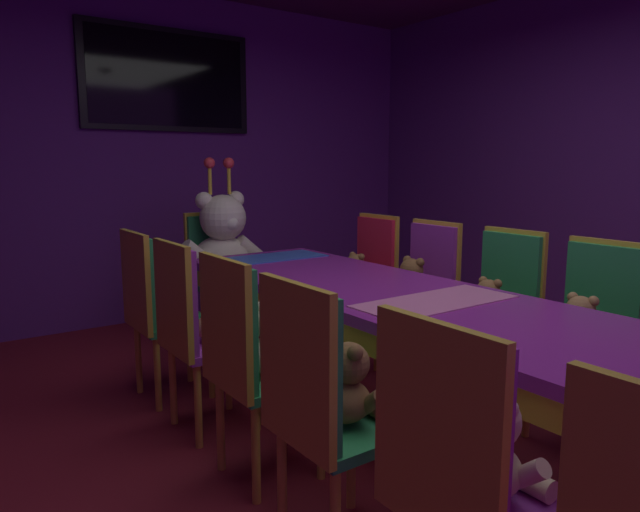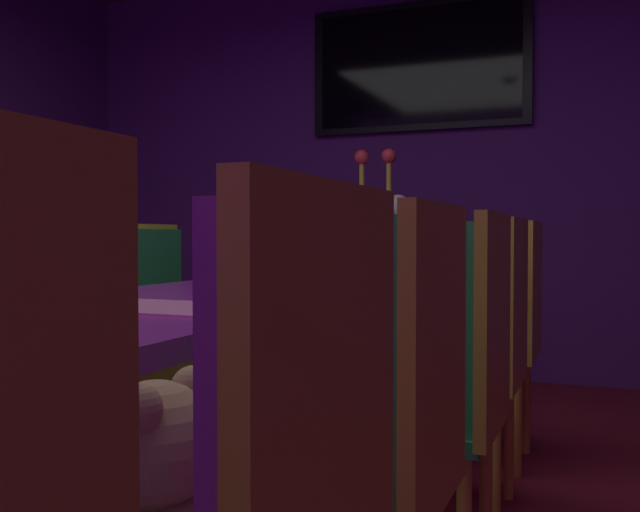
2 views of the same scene
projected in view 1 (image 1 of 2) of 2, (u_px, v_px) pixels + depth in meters
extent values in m
plane|color=maroon|center=(431.00, 456.00, 2.72)|extent=(7.90, 7.90, 0.00)
cube|color=#59267F|center=(167.00, 158.00, 5.07)|extent=(5.20, 0.12, 2.80)
cube|color=purple|center=(436.00, 307.00, 2.61)|extent=(0.90, 3.50, 0.05)
cube|color=gold|center=(435.00, 324.00, 2.62)|extent=(0.88, 3.43, 0.10)
cylinder|color=#4C3826|center=(308.00, 306.00, 4.15)|extent=(0.07, 0.07, 0.69)
cylinder|color=#4C3826|center=(210.00, 323.00, 3.71)|extent=(0.07, 0.07, 0.69)
cube|color=pink|center=(436.00, 301.00, 2.60)|extent=(0.77, 0.32, 0.01)
cube|color=blue|center=(267.00, 258.00, 3.80)|extent=(0.77, 0.32, 0.01)
cube|color=purple|center=(484.00, 505.00, 1.57)|extent=(0.40, 0.40, 0.04)
cube|color=purple|center=(441.00, 429.00, 1.43)|extent=(0.05, 0.38, 0.50)
cube|color=gold|center=(435.00, 431.00, 1.41)|extent=(0.03, 0.41, 0.55)
ellipsoid|color=beige|center=(486.00, 470.00, 1.55)|extent=(0.19, 0.19, 0.15)
sphere|color=beige|center=(492.00, 420.00, 1.54)|extent=(0.15, 0.15, 0.15)
sphere|color=#FDDCAD|center=(504.00, 419.00, 1.57)|extent=(0.06, 0.06, 0.06)
sphere|color=beige|center=(472.00, 394.00, 1.57)|extent=(0.06, 0.06, 0.06)
sphere|color=beige|center=(508.00, 409.00, 1.48)|extent=(0.06, 0.06, 0.06)
cylinder|color=beige|center=(468.00, 447.00, 1.65)|extent=(0.05, 0.13, 0.13)
cylinder|color=beige|center=(526.00, 475.00, 1.50)|extent=(0.05, 0.13, 0.13)
cylinder|color=beige|center=(499.00, 466.00, 1.67)|extent=(0.06, 0.14, 0.06)
cylinder|color=beige|center=(529.00, 481.00, 1.59)|extent=(0.06, 0.14, 0.06)
cube|color=#268C4C|center=(345.00, 428.00, 2.03)|extent=(0.40, 0.40, 0.04)
cube|color=#268C4C|center=(301.00, 365.00, 1.88)|extent=(0.05, 0.38, 0.50)
cube|color=gold|center=(296.00, 366.00, 1.87)|extent=(0.03, 0.41, 0.55)
cylinder|color=gold|center=(351.00, 458.00, 2.28)|extent=(0.04, 0.04, 0.42)
cylinder|color=gold|center=(408.00, 495.00, 2.03)|extent=(0.04, 0.04, 0.42)
cylinder|color=gold|center=(282.00, 483.00, 2.10)|extent=(0.04, 0.04, 0.42)
ellipsoid|color=brown|center=(345.00, 401.00, 2.01)|extent=(0.18, 0.18, 0.15)
sphere|color=brown|center=(349.00, 363.00, 2.00)|extent=(0.15, 0.15, 0.15)
sphere|color=#99663C|center=(360.00, 363.00, 2.03)|extent=(0.06, 0.06, 0.06)
sphere|color=brown|center=(335.00, 345.00, 2.03)|extent=(0.06, 0.06, 0.06)
sphere|color=brown|center=(355.00, 353.00, 1.94)|extent=(0.06, 0.06, 0.06)
cylinder|color=brown|center=(337.00, 386.00, 2.10)|extent=(0.05, 0.13, 0.12)
cylinder|color=brown|center=(370.00, 403.00, 1.96)|extent=(0.05, 0.13, 0.12)
cylinder|color=brown|center=(362.00, 402.00, 2.13)|extent=(0.06, 0.14, 0.06)
cylinder|color=brown|center=(380.00, 411.00, 2.05)|extent=(0.06, 0.14, 0.06)
cube|color=#268C4C|center=(269.00, 378.00, 2.50)|extent=(0.40, 0.40, 0.04)
cube|color=#268C4C|center=(230.00, 324.00, 2.35)|extent=(0.05, 0.38, 0.50)
cube|color=gold|center=(225.00, 325.00, 2.34)|extent=(0.03, 0.41, 0.55)
cylinder|color=gold|center=(282.00, 407.00, 2.75)|extent=(0.04, 0.04, 0.42)
cylinder|color=gold|center=(321.00, 433.00, 2.50)|extent=(0.04, 0.04, 0.42)
cylinder|color=gold|center=(220.00, 425.00, 2.57)|extent=(0.04, 0.04, 0.42)
cylinder|color=gold|center=(256.00, 454.00, 2.31)|extent=(0.04, 0.04, 0.42)
ellipsoid|color=beige|center=(269.00, 355.00, 2.48)|extent=(0.19, 0.19, 0.15)
sphere|color=beige|center=(272.00, 323.00, 2.47)|extent=(0.15, 0.15, 0.15)
sphere|color=#FDDCAD|center=(282.00, 324.00, 2.50)|extent=(0.06, 0.06, 0.06)
sphere|color=beige|center=(261.00, 308.00, 2.50)|extent=(0.06, 0.06, 0.06)
sphere|color=beige|center=(275.00, 313.00, 2.40)|extent=(0.06, 0.06, 0.06)
cylinder|color=beige|center=(266.00, 344.00, 2.58)|extent=(0.05, 0.14, 0.13)
cylinder|color=beige|center=(289.00, 356.00, 2.42)|extent=(0.05, 0.14, 0.13)
cylinder|color=beige|center=(288.00, 358.00, 2.60)|extent=(0.07, 0.14, 0.07)
cylinder|color=beige|center=(300.00, 364.00, 2.52)|extent=(0.07, 0.14, 0.07)
cube|color=purple|center=(213.00, 345.00, 2.95)|extent=(0.40, 0.40, 0.04)
cube|color=purple|center=(177.00, 298.00, 2.81)|extent=(0.05, 0.38, 0.50)
cube|color=gold|center=(173.00, 299.00, 2.80)|extent=(0.03, 0.41, 0.55)
cylinder|color=gold|center=(228.00, 373.00, 3.21)|extent=(0.04, 0.04, 0.42)
cylinder|color=gold|center=(257.00, 391.00, 2.95)|extent=(0.04, 0.04, 0.42)
cylinder|color=gold|center=(173.00, 385.00, 3.03)|extent=(0.04, 0.04, 0.42)
cylinder|color=gold|center=(198.00, 406.00, 2.77)|extent=(0.04, 0.04, 0.42)
ellipsoid|color=#9E7247|center=(213.00, 327.00, 2.94)|extent=(0.17, 0.17, 0.14)
sphere|color=#9E7247|center=(215.00, 303.00, 2.93)|extent=(0.14, 0.14, 0.14)
sphere|color=tan|center=(223.00, 304.00, 2.96)|extent=(0.05, 0.05, 0.05)
sphere|color=#9E7247|center=(207.00, 292.00, 2.95)|extent=(0.05, 0.05, 0.05)
sphere|color=#9E7247|center=(216.00, 295.00, 2.87)|extent=(0.05, 0.05, 0.05)
cylinder|color=#9E7247|center=(212.00, 320.00, 3.03)|extent=(0.05, 0.12, 0.11)
cylinder|color=#9E7247|center=(226.00, 327.00, 2.89)|extent=(0.05, 0.12, 0.11)
cylinder|color=#9E7247|center=(229.00, 330.00, 3.05)|extent=(0.06, 0.13, 0.06)
cylinder|color=#9E7247|center=(237.00, 334.00, 2.97)|extent=(0.06, 0.13, 0.06)
cube|color=#268C4C|center=(173.00, 323.00, 3.37)|extent=(0.40, 0.40, 0.04)
cube|color=#268C4C|center=(140.00, 281.00, 3.22)|extent=(0.05, 0.38, 0.50)
cube|color=gold|center=(136.00, 281.00, 3.21)|extent=(0.03, 0.41, 0.55)
cylinder|color=gold|center=(189.00, 349.00, 3.63)|extent=(0.04, 0.04, 0.42)
cylinder|color=gold|center=(211.00, 363.00, 3.37)|extent=(0.04, 0.04, 0.42)
cylinder|color=gold|center=(138.00, 359.00, 3.44)|extent=(0.04, 0.04, 0.42)
cylinder|color=gold|center=(158.00, 374.00, 3.18)|extent=(0.04, 0.04, 0.42)
cube|color=#268C4C|center=(579.00, 354.00, 2.81)|extent=(0.40, 0.40, 0.04)
cube|color=#268C4C|center=(603.00, 295.00, 2.87)|extent=(0.05, 0.38, 0.50)
cube|color=gold|center=(605.00, 295.00, 2.88)|extent=(0.03, 0.41, 0.55)
cylinder|color=gold|center=(564.00, 382.00, 3.07)|extent=(0.04, 0.04, 0.42)
cylinder|color=gold|center=(625.00, 402.00, 2.81)|extent=(0.04, 0.04, 0.42)
cylinder|color=gold|center=(528.00, 396.00, 2.89)|extent=(0.04, 0.04, 0.42)
cylinder|color=gold|center=(589.00, 419.00, 2.63)|extent=(0.04, 0.04, 0.42)
ellipsoid|color=#9E7247|center=(580.00, 335.00, 2.80)|extent=(0.17, 0.17, 0.14)
sphere|color=#9E7247|center=(580.00, 310.00, 2.77)|extent=(0.14, 0.14, 0.14)
sphere|color=tan|center=(575.00, 314.00, 2.74)|extent=(0.05, 0.05, 0.05)
sphere|color=#9E7247|center=(593.00, 301.00, 2.73)|extent=(0.05, 0.05, 0.05)
sphere|color=#9E7247|center=(573.00, 297.00, 2.81)|extent=(0.05, 0.05, 0.05)
cylinder|color=#9E7247|center=(594.00, 338.00, 2.70)|extent=(0.05, 0.12, 0.11)
cylinder|color=#9E7247|center=(560.00, 329.00, 2.84)|extent=(0.05, 0.12, 0.11)
cylinder|color=#9E7247|center=(575.00, 351.00, 2.70)|extent=(0.06, 0.13, 0.06)
cylinder|color=#9E7247|center=(557.00, 346.00, 2.78)|extent=(0.06, 0.13, 0.06)
cube|color=#268C4C|center=(488.00, 328.00, 3.27)|extent=(0.40, 0.40, 0.04)
cube|color=#268C4C|center=(511.00, 277.00, 3.33)|extent=(0.05, 0.38, 0.50)
cube|color=gold|center=(513.00, 277.00, 3.34)|extent=(0.03, 0.41, 0.55)
cylinder|color=gold|center=(482.00, 354.00, 3.53)|extent=(0.04, 0.04, 0.42)
cylinder|color=gold|center=(528.00, 369.00, 3.27)|extent=(0.04, 0.04, 0.42)
cylinder|color=gold|center=(446.00, 364.00, 3.34)|extent=(0.04, 0.04, 0.42)
cylinder|color=gold|center=(491.00, 381.00, 3.09)|extent=(0.04, 0.04, 0.42)
ellipsoid|color=olive|center=(489.00, 312.00, 3.26)|extent=(0.16, 0.16, 0.13)
sphere|color=olive|center=(488.00, 291.00, 3.23)|extent=(0.13, 0.13, 0.13)
sphere|color=#AE7747|center=(483.00, 294.00, 3.20)|extent=(0.05, 0.05, 0.05)
sphere|color=olive|center=(498.00, 284.00, 3.19)|extent=(0.05, 0.05, 0.05)
sphere|color=olive|center=(483.00, 281.00, 3.27)|extent=(0.05, 0.05, 0.05)
cylinder|color=olive|center=(497.00, 313.00, 3.17)|extent=(0.05, 0.12, 0.11)
cylinder|color=olive|center=(473.00, 307.00, 3.30)|extent=(0.05, 0.12, 0.11)
cylinder|color=olive|center=(482.00, 324.00, 3.17)|extent=(0.06, 0.12, 0.06)
cylinder|color=olive|center=(470.00, 320.00, 3.24)|extent=(0.06, 0.12, 0.06)
cube|color=purple|center=(412.00, 307.00, 3.74)|extent=(0.40, 0.40, 0.04)
cube|color=purple|center=(433.00, 263.00, 3.80)|extent=(0.05, 0.38, 0.50)
cube|color=gold|center=(436.00, 263.00, 3.81)|extent=(0.03, 0.41, 0.55)
cylinder|color=gold|center=(412.00, 332.00, 3.99)|extent=(0.04, 0.04, 0.42)
cylinder|color=gold|center=(447.00, 343.00, 3.74)|extent=(0.04, 0.04, 0.42)
cylinder|color=gold|center=(377.00, 340.00, 3.81)|extent=(0.04, 0.04, 0.42)
cylinder|color=gold|center=(411.00, 352.00, 3.55)|extent=(0.04, 0.04, 0.42)
ellipsoid|color=brown|center=(413.00, 291.00, 3.72)|extent=(0.19, 0.19, 0.15)
sphere|color=brown|center=(411.00, 270.00, 3.69)|extent=(0.15, 0.15, 0.15)
sphere|color=#99663C|center=(405.00, 273.00, 3.66)|extent=(0.06, 0.06, 0.06)
sphere|color=brown|center=(420.00, 262.00, 3.64)|extent=(0.06, 0.06, 0.06)
sphere|color=brown|center=(407.00, 260.00, 3.74)|extent=(0.06, 0.06, 0.06)
cylinder|color=brown|center=(419.00, 292.00, 3.62)|extent=(0.05, 0.14, 0.13)
cylinder|color=brown|center=(398.00, 287.00, 3.77)|extent=(0.05, 0.14, 0.13)
cylinder|color=brown|center=(404.00, 303.00, 3.62)|extent=(0.07, 0.14, 0.07)
cylinder|color=brown|center=(393.00, 300.00, 3.70)|extent=(0.07, 0.14, 0.07)
cube|color=red|center=(357.00, 291.00, 4.20)|extent=(0.40, 0.40, 0.04)
cube|color=red|center=(376.00, 252.00, 4.26)|extent=(0.05, 0.38, 0.50)
cube|color=gold|center=(378.00, 252.00, 4.27)|extent=(0.03, 0.41, 0.55)
cylinder|color=gold|center=(359.00, 314.00, 4.45)|extent=(0.04, 0.04, 0.42)
cylinder|color=gold|center=(387.00, 323.00, 4.20)|extent=(0.04, 0.04, 0.42)
cylinder|color=gold|center=(326.00, 321.00, 4.27)|extent=(0.04, 0.04, 0.42)
cylinder|color=gold|center=(353.00, 331.00, 4.01)|extent=(0.04, 0.04, 0.42)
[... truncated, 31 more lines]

